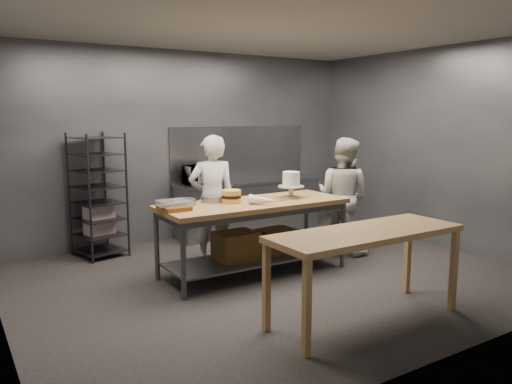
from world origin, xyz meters
TOP-DOWN VIEW (x-y plane):
  - ground at (0.00, 0.00)m, footprint 6.00×6.00m
  - back_wall at (0.00, 2.50)m, footprint 6.00×0.04m
  - work_table at (-0.11, 0.27)m, footprint 2.40×0.90m
  - near_counter at (0.02, -1.56)m, footprint 2.00×0.70m
  - back_counter at (1.00, 2.18)m, footprint 2.60×0.60m
  - splashback_panel at (1.00, 2.48)m, footprint 2.60×0.02m
  - speed_rack at (-1.55, 2.10)m, footprint 0.73×0.77m
  - chef_behind at (-0.34, 0.95)m, footprint 0.71×0.55m
  - chef_right at (1.51, 0.41)m, footprint 0.89×0.99m
  - microwave at (0.12, 2.18)m, footprint 0.54×0.37m
  - frosted_cake_stand at (0.46, 0.25)m, footprint 0.34×0.34m
  - layer_cake at (-0.39, 0.34)m, footprint 0.24×0.24m
  - cake_pans at (-0.73, 0.52)m, footprint 0.69×0.33m
  - piping_bag at (-0.13, -0.00)m, footprint 0.31×0.38m
  - offset_spatula at (0.03, 0.11)m, footprint 0.36×0.02m
  - pastry_clamshells at (-1.18, 0.27)m, footprint 0.33×0.33m

SIDE VIEW (x-z plane):
  - ground at x=0.00m, z-range 0.00..0.00m
  - back_counter at x=1.00m, z-range 0.00..0.90m
  - work_table at x=-0.11m, z-range 0.11..1.03m
  - near_counter at x=0.02m, z-range 0.36..1.26m
  - chef_right at x=1.51m, z-range 0.00..1.67m
  - speed_rack at x=-1.55m, z-range -0.02..1.73m
  - chef_behind at x=-0.34m, z-range 0.00..1.73m
  - offset_spatula at x=0.03m, z-range 0.92..0.93m
  - cake_pans at x=-0.73m, z-range 0.92..0.99m
  - pastry_clamshells at x=-1.18m, z-range 0.92..1.03m
  - piping_bag at x=-0.13m, z-range 0.92..1.04m
  - layer_cake at x=-0.39m, z-range 0.92..1.08m
  - microwave at x=0.12m, z-range 0.90..1.20m
  - frosted_cake_stand at x=0.46m, z-range 0.96..1.30m
  - splashback_panel at x=1.00m, z-range 0.90..1.80m
  - back_wall at x=0.00m, z-range 0.00..3.00m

